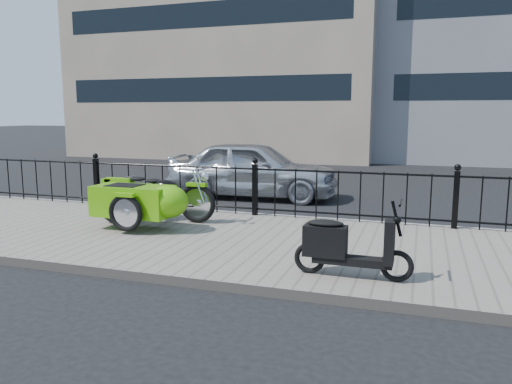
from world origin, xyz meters
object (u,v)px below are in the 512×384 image
(sedan_car, at_px, (253,169))
(motorcycle_sidecar, at_px, (147,200))
(scooter, at_px, (344,246))
(spare_tire, at_px, (115,204))

(sedan_car, bearing_deg, motorcycle_sidecar, 170.59)
(motorcycle_sidecar, xyz_separation_m, scooter, (3.49, -1.49, -0.11))
(scooter, bearing_deg, motorcycle_sidecar, 156.87)
(scooter, bearing_deg, spare_tire, 159.25)
(spare_tire, relative_size, sedan_car, 0.17)
(scooter, xyz_separation_m, sedan_car, (-3.03, 5.59, 0.21))
(scooter, distance_m, sedan_car, 6.36)
(motorcycle_sidecar, distance_m, sedan_car, 4.12)
(motorcycle_sidecar, distance_m, spare_tire, 0.71)
(scooter, bearing_deg, sedan_car, 118.49)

